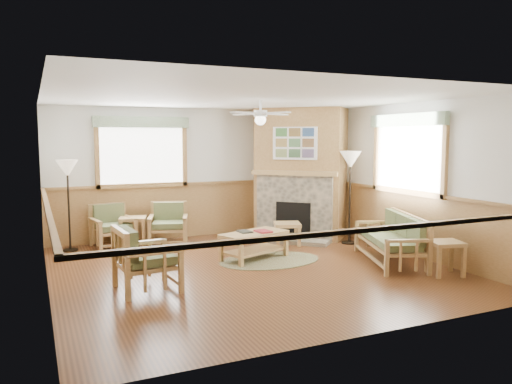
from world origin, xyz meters
name	(u,v)px	position (x,y,z in m)	size (l,w,h in m)	color
floor	(251,269)	(0.00, 0.00, -0.01)	(6.00, 6.00, 0.01)	#4F2C16
ceiling	(251,98)	(0.00, 0.00, 2.70)	(6.00, 6.00, 0.01)	white
wall_back	(194,173)	(0.00, 3.00, 1.35)	(6.00, 0.02, 2.70)	silver
wall_front	(368,209)	(0.00, -3.00, 1.35)	(6.00, 0.02, 2.70)	silver
wall_left	(44,193)	(-3.00, 0.00, 1.35)	(0.02, 6.00, 2.70)	silver
wall_right	(402,179)	(3.00, 0.00, 1.35)	(0.02, 6.00, 2.70)	silver
wainscot	(251,235)	(0.00, 0.00, 0.55)	(6.00, 6.00, 1.10)	olive
fireplace	(301,173)	(2.05, 2.05, 1.35)	(2.20, 2.20, 2.70)	olive
window_back	(141,116)	(-1.10, 2.96, 2.53)	(1.90, 0.16, 1.50)	white
window_right	(410,112)	(2.96, -0.20, 2.53)	(0.16, 1.90, 1.50)	white
ceiling_fan	(260,102)	(0.30, 0.30, 2.66)	(1.24, 1.24, 0.36)	white
sofa	(390,239)	(2.29, -0.58, 0.41)	(0.73, 1.77, 0.82)	#A4804D
armchair_back_left	(113,226)	(-1.77, 2.55, 0.41)	(0.73, 0.73, 0.81)	#A4804D
armchair_back_right	(168,224)	(-0.75, 2.35, 0.41)	(0.73, 0.73, 0.81)	#A4804D
armchair_left	(147,258)	(-1.75, -0.44, 0.44)	(0.79, 0.79, 0.88)	#A4804D
coffee_table	(254,246)	(0.31, 0.57, 0.23)	(1.17, 0.59, 0.47)	#A4804D
end_table_chairs	(133,231)	(-1.39, 2.55, 0.28)	(0.50, 0.48, 0.56)	#A4804D
end_table_sofa	(445,258)	(2.55, -1.55, 0.26)	(0.47, 0.45, 0.52)	#A4804D
footstool	(287,234)	(1.38, 1.38, 0.22)	(0.50, 0.50, 0.43)	#A4804D
braided_rug	(270,260)	(0.50, 0.35, 0.01)	(1.78, 1.78, 0.01)	brown
floor_lamp_left	(69,205)	(-2.55, 2.55, 0.85)	(0.39, 0.39, 1.70)	black
floor_lamp_right	(350,197)	(2.55, 0.97, 0.92)	(0.42, 0.42, 1.84)	black
book_red	(263,230)	(0.46, 0.52, 0.50)	(0.22, 0.30, 0.03)	maroon
book_dark	(245,231)	(0.16, 0.64, 0.49)	(0.20, 0.27, 0.03)	black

